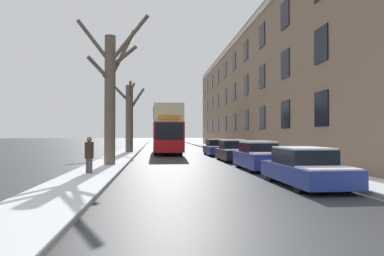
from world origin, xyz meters
The scene contains 13 objects.
ground_plane centered at (0.00, 0.00, 0.00)m, with size 320.00×320.00×0.00m, color #303335.
sidewalk_left centered at (-5.02, 53.00, 0.08)m, with size 2.16×130.00×0.16m.
sidewalk_right centered at (5.02, 53.00, 0.08)m, with size 2.16×130.00×0.16m.
terrace_facade_right centered at (10.59, 30.23, 6.14)m, with size 9.10×49.55×12.27m.
bare_tree_left_0 centered at (-4.76, 13.35, 4.13)m, with size 3.93×2.23×8.27m.
bare_tree_left_1 centered at (-4.81, 26.84, 3.69)m, with size 3.92×4.14×7.37m.
double_decker_bus centered at (-1.25, 27.34, 2.45)m, with size 2.53×11.76×4.34m.
parked_car_0 centered at (2.89, 5.80, 0.63)m, with size 1.80×4.41×1.35m.
parked_car_1 centered at (2.89, 11.22, 0.68)m, with size 1.70×4.20×1.47m.
parked_car_2 centered at (2.89, 17.01, 0.67)m, with size 1.74×4.05×1.45m.
parked_car_3 centered at (2.89, 23.23, 0.64)m, with size 1.80×4.25×1.39m.
oncoming_van centered at (-1.44, 42.97, 1.33)m, with size 2.07×5.36×2.46m.
pedestrian_left_sidewalk centered at (-5.12, 9.21, 0.94)m, with size 0.37×0.37×1.70m.
Camera 1 is at (-2.32, -5.70, 1.81)m, focal length 32.00 mm.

